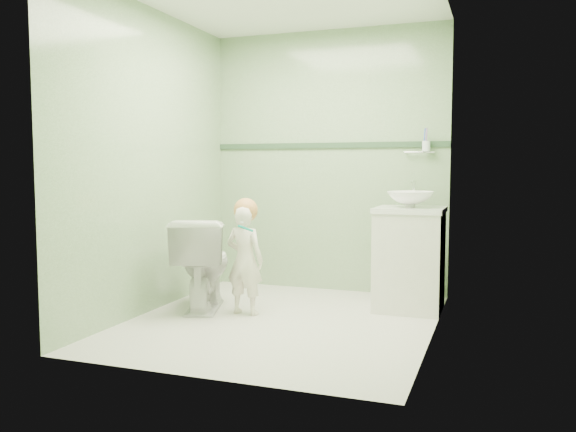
% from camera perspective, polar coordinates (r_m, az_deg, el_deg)
% --- Properties ---
extents(ground, '(2.50, 2.50, 0.00)m').
position_cam_1_polar(ground, '(4.46, -0.66, -10.19)').
color(ground, beige).
rests_on(ground, ground).
extents(room_shell, '(2.50, 2.54, 2.40)m').
position_cam_1_polar(room_shell, '(4.31, -0.68, 5.42)').
color(room_shell, '#87AA79').
rests_on(room_shell, ground).
extents(trim_stripe, '(2.20, 0.02, 0.05)m').
position_cam_1_polar(trim_stripe, '(5.49, 3.86, 6.83)').
color(trim_stripe, '#2F4C32').
rests_on(trim_stripe, room_shell).
extents(vanity, '(0.52, 0.50, 0.80)m').
position_cam_1_polar(vanity, '(4.84, 11.66, -4.25)').
color(vanity, silver).
rests_on(vanity, ground).
extents(counter, '(0.54, 0.52, 0.04)m').
position_cam_1_polar(counter, '(4.80, 11.74, 0.59)').
color(counter, white).
rests_on(counter, vanity).
extents(basin, '(0.37, 0.37, 0.13)m').
position_cam_1_polar(basin, '(4.79, 11.76, 1.59)').
color(basin, white).
rests_on(basin, counter).
extents(faucet, '(0.03, 0.13, 0.18)m').
position_cam_1_polar(faucet, '(4.97, 12.07, 2.62)').
color(faucet, silver).
rests_on(faucet, counter).
extents(cup_holder, '(0.26, 0.07, 0.21)m').
position_cam_1_polar(cup_holder, '(5.26, 13.14, 6.57)').
color(cup_holder, silver).
rests_on(cup_holder, room_shell).
extents(toilet, '(0.62, 0.82, 0.74)m').
position_cam_1_polar(toilet, '(4.83, -8.24, -4.56)').
color(toilet, white).
rests_on(toilet, ground).
extents(toddler, '(0.33, 0.23, 0.85)m').
position_cam_1_polar(toddler, '(4.62, -4.21, -4.29)').
color(toddler, white).
rests_on(toddler, ground).
extents(hair_cap, '(0.19, 0.19, 0.19)m').
position_cam_1_polar(hair_cap, '(4.59, -4.11, 0.57)').
color(hair_cap, '#C48445').
rests_on(hair_cap, toddler).
extents(teal_toothbrush, '(0.11, 0.13, 0.08)m').
position_cam_1_polar(teal_toothbrush, '(4.44, -4.17, -1.14)').
color(teal_toothbrush, '#079888').
rests_on(teal_toothbrush, toddler).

